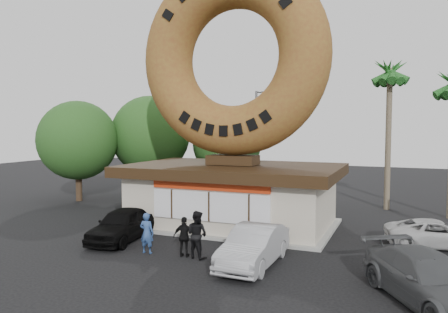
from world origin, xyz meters
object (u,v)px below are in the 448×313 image
car_silver (254,246)px  street_lamp (258,137)px  donut_shop (233,193)px  car_black (122,224)px  giant_donut (233,58)px  car_grey (428,279)px  person_left (147,233)px  person_right (185,237)px  car_white (437,234)px  person_center (197,234)px

car_silver → street_lamp: bearing=108.4°
donut_shop → car_black: bearing=-127.0°
giant_donut → car_grey: 14.39m
giant_donut → street_lamp: 11.11m
giant_donut → person_left: size_ratio=5.96×
donut_shop → person_right: size_ratio=6.78×
donut_shop → person_right: (0.23, -6.01, -0.94)m
donut_shop → car_white: (9.90, -0.51, -1.16)m
donut_shop → person_left: 6.40m
person_right → car_grey: 9.09m
donut_shop → person_left: donut_shop is taller
donut_shop → car_grey: bearing=-38.8°
donut_shop → giant_donut: 7.18m
car_black → person_center: bearing=-21.1°
person_center → car_silver: 2.45m
donut_shop → car_silver: bearing=-61.8°
person_right → car_black: 4.07m
person_left → car_grey: 10.77m
person_left → person_right: person_left is taller
street_lamp → car_white: bearing=-41.8°
car_grey → car_silver: bearing=135.3°
person_right → car_silver: (2.98, 0.02, -0.07)m
street_lamp → car_silver: size_ratio=1.74×
car_silver → car_grey: (6.01, -1.41, 0.00)m
car_black → car_silver: car_black is taller
person_center → car_grey: (8.44, -1.44, -0.21)m
giant_donut → car_grey: (9.22, -7.42, -8.19)m
car_silver → car_grey: 6.17m
person_left → person_center: size_ratio=0.89×
donut_shop → car_grey: size_ratio=2.15×
person_center → person_right: size_ratio=1.17×
giant_donut → car_grey: giant_donut is taller
donut_shop → person_right: donut_shop is taller
car_black → street_lamp: bearing=75.8°
car_silver → car_white: bearing=40.2°
person_center → car_silver: size_ratio=0.42×
car_white → car_silver: bearing=117.7°
car_grey → giant_donut: bearing=109.6°
giant_donut → street_lamp: bearing=100.5°
giant_donut → street_lamp: (-1.86, 10.00, -4.46)m
donut_shop → car_grey: (9.22, -7.40, -1.01)m
giant_donut → car_white: bearing=-3.0°
person_left → car_black: person_left is taller
street_lamp → car_black: street_lamp is taller
person_right → car_silver: size_ratio=0.36×
street_lamp → person_center: bearing=-80.6°
giant_donut → car_silver: size_ratio=2.24×
car_black → car_silver: size_ratio=0.97×
car_grey → car_white: (0.68, 6.90, -0.15)m
person_center → person_right: (-0.54, -0.05, -0.14)m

